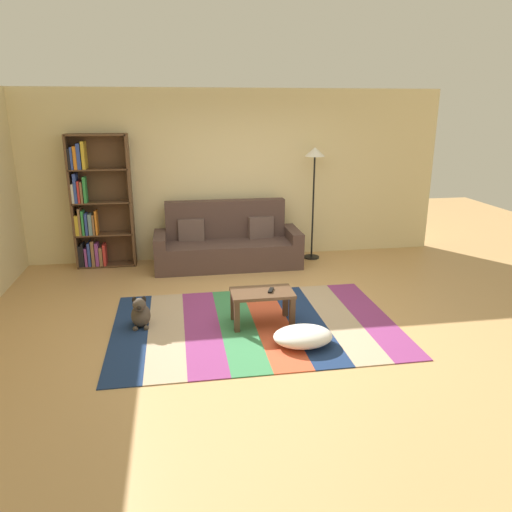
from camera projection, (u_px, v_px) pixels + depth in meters
ground_plane at (264, 314)px, 5.93m from camera, size 14.00×14.00×0.00m
back_wall at (236, 175)px, 7.94m from camera, size 6.80×0.10×2.70m
rug at (255, 325)px, 5.64m from camera, size 3.22×2.22×0.01m
couch at (227, 244)px, 7.71m from camera, size 2.26×0.80×1.00m
bookshelf at (95, 207)px, 7.48m from camera, size 0.90×0.28×2.04m
coffee_table at (262, 298)px, 5.58m from camera, size 0.71×0.42×0.39m
pouf at (303, 336)px, 5.13m from camera, size 0.63×0.47×0.19m
dog at (141, 314)px, 5.56m from camera, size 0.22×0.35×0.40m
standing_lamp at (314, 166)px, 7.72m from camera, size 0.32×0.32×1.81m
tv_remote at (271, 290)px, 5.56m from camera, size 0.10×0.16×0.02m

